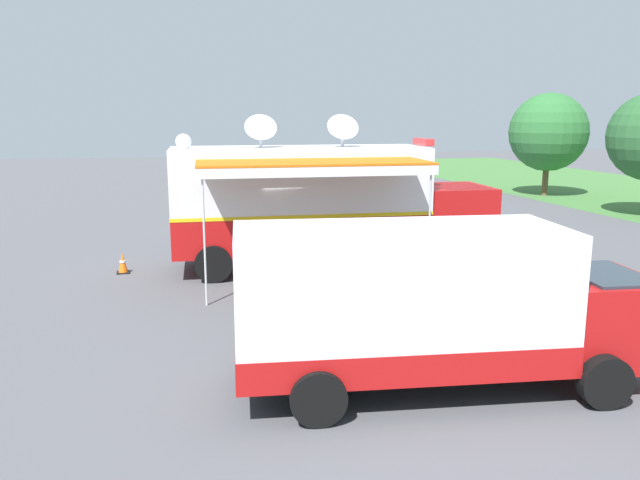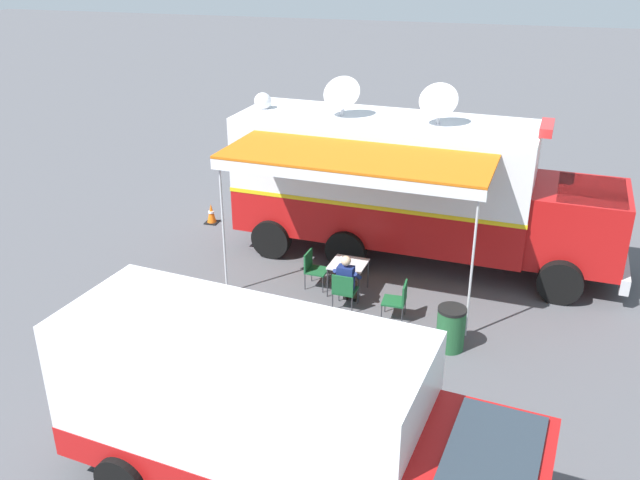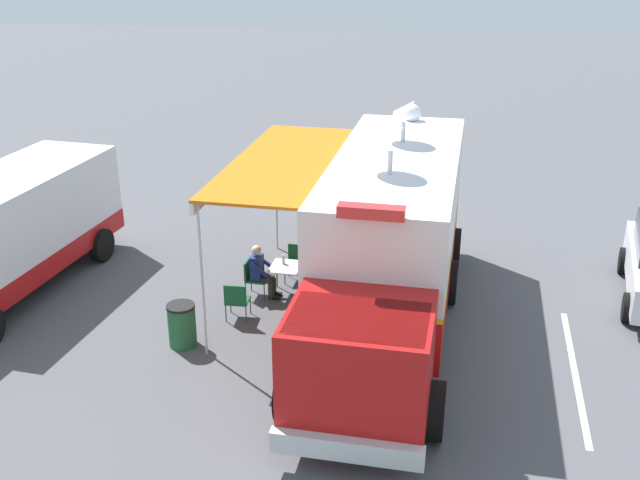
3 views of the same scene
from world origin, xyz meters
name	(u,v)px [view 1 (image 1 of 3)]	position (x,y,z in m)	size (l,w,h in m)	color
ground_plane	(300,267)	(0.00, 0.00, 0.00)	(100.00, 100.00, 0.00)	#515156
lot_stripe	(337,240)	(-3.59, 2.22, 0.00)	(0.12, 4.80, 0.01)	silver
command_truck	(325,201)	(0.09, 0.74, 1.95)	(5.31, 9.66, 4.53)	#B71414
folding_table	(309,264)	(2.37, -0.31, 0.67)	(0.86, 0.86, 0.73)	silver
water_bottle	(305,259)	(2.50, -0.44, 0.83)	(0.07, 0.07, 0.22)	silver
folding_chair_at_table	(321,277)	(3.17, -0.21, 0.51)	(0.52, 0.52, 0.87)	#19562D
folding_chair_beside_table	(276,271)	(2.31, -1.16, 0.51)	(0.52, 0.52, 0.87)	#19562D
folding_chair_spare_by_truck	(369,275)	(3.27, 1.00, 0.51)	(0.48, 0.48, 0.87)	#19562D
seated_responder	(319,270)	(2.98, -0.20, 0.65)	(0.68, 0.58, 1.25)	navy
trash_bin	(427,282)	(4.12, 2.18, 0.46)	(0.57, 0.57, 0.91)	#235B33
traffic_cone	(123,263)	(-0.63, -4.99, 0.28)	(0.36, 0.36, 0.58)	black
support_truck	(431,307)	(8.71, 0.12, 1.39)	(3.06, 7.02, 2.70)	white
car_behind_truck	(232,209)	(-6.21, -1.15, 0.88)	(2.62, 4.47, 1.76)	silver
tree_far_left	(549,132)	(-12.62, 16.79, 3.41)	(4.18, 4.18, 5.51)	brown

